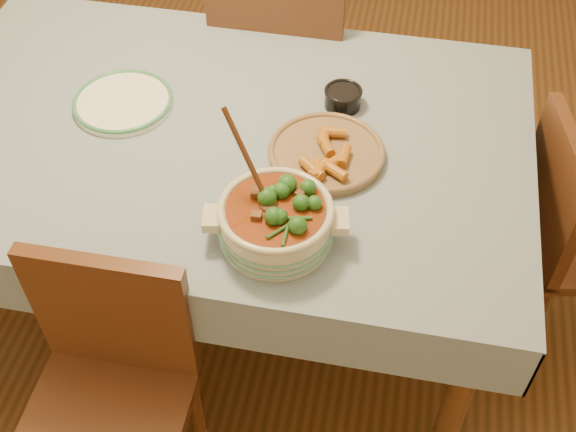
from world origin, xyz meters
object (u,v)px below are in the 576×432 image
(chair_far, at_px, (282,71))
(chair_right, at_px, (573,229))
(condiment_bowl, at_px, (343,97))
(fried_plate, at_px, (326,151))
(stew_casserole, at_px, (276,219))
(chair_near, at_px, (110,385))
(dining_table, at_px, (219,155))
(white_plate, at_px, (123,102))

(chair_far, relative_size, chair_right, 1.14)
(condiment_bowl, bearing_deg, chair_right, -5.07)
(condiment_bowl, bearing_deg, chair_far, 120.86)
(chair_right, bearing_deg, fried_plate, 90.15)
(stew_casserole, relative_size, chair_right, 0.42)
(chair_near, bearing_deg, fried_plate, 54.17)
(stew_casserole, distance_m, condiment_bowl, 0.52)
(fried_plate, xyz_separation_m, chair_far, (-0.25, 0.65, -0.25))
(fried_plate, height_order, chair_right, chair_right)
(dining_table, bearing_deg, white_plate, 170.13)
(stew_casserole, relative_size, chair_far, 0.37)
(condiment_bowl, height_order, chair_near, chair_near)
(dining_table, distance_m, chair_right, 1.04)
(chair_far, bearing_deg, condiment_bowl, 121.12)
(white_plate, bearing_deg, condiment_bowl, 11.12)
(white_plate, bearing_deg, chair_far, 58.54)
(stew_casserole, bearing_deg, fried_plate, 76.46)
(chair_far, xyz_separation_m, chair_near, (-0.17, -1.24, -0.05))
(chair_far, bearing_deg, white_plate, 58.80)
(chair_near, bearing_deg, chair_right, 32.84)
(white_plate, bearing_deg, stew_casserole, -37.34)
(stew_casserole, bearing_deg, condiment_bowl, 80.72)
(white_plate, relative_size, chair_far, 0.32)
(dining_table, relative_size, stew_casserole, 4.98)
(fried_plate, relative_size, chair_right, 0.38)
(stew_casserole, height_order, chair_right, stew_casserole)
(stew_casserole, xyz_separation_m, chair_far, (-0.18, 0.94, -0.30))
(chair_far, height_order, chair_right, chair_far)
(condiment_bowl, distance_m, fried_plate, 0.21)
(dining_table, relative_size, white_plate, 5.79)
(white_plate, bearing_deg, dining_table, -9.87)
(chair_right, bearing_deg, dining_table, 84.01)
(condiment_bowl, distance_m, chair_far, 0.57)
(stew_casserole, bearing_deg, chair_near, -139.62)
(stew_casserole, xyz_separation_m, chair_near, (-0.35, -0.30, -0.35))
(stew_casserole, distance_m, white_plate, 0.65)
(stew_casserole, relative_size, fried_plate, 1.09)
(condiment_bowl, bearing_deg, dining_table, -152.27)
(stew_casserole, bearing_deg, dining_table, 124.18)
(condiment_bowl, xyz_separation_m, chair_near, (-0.43, -0.81, -0.32))
(dining_table, bearing_deg, chair_far, 84.60)
(stew_casserole, height_order, chair_near, stew_casserole)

